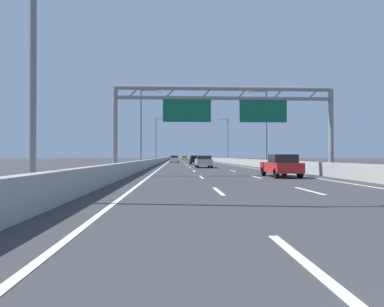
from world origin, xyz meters
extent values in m
plane|color=#38383A|center=(0.00, 100.00, 0.00)|extent=(260.00, 260.00, 0.00)
cube|color=white|center=(-1.80, 3.50, 0.01)|extent=(0.16, 3.00, 0.01)
cube|color=white|center=(-1.80, 12.50, 0.01)|extent=(0.16, 3.00, 0.01)
cube|color=white|center=(-1.80, 21.50, 0.01)|extent=(0.16, 3.00, 0.01)
cube|color=white|center=(-1.80, 30.50, 0.01)|extent=(0.16, 3.00, 0.01)
cube|color=white|center=(-1.80, 39.50, 0.01)|extent=(0.16, 3.00, 0.01)
cube|color=white|center=(-1.80, 48.50, 0.01)|extent=(0.16, 3.00, 0.01)
cube|color=white|center=(-1.80, 57.50, 0.01)|extent=(0.16, 3.00, 0.01)
cube|color=white|center=(-1.80, 66.50, 0.01)|extent=(0.16, 3.00, 0.01)
cube|color=white|center=(-1.80, 75.50, 0.01)|extent=(0.16, 3.00, 0.01)
cube|color=white|center=(-1.80, 84.50, 0.01)|extent=(0.16, 3.00, 0.01)
cube|color=white|center=(-1.80, 93.50, 0.01)|extent=(0.16, 3.00, 0.01)
cube|color=white|center=(-1.80, 102.50, 0.01)|extent=(0.16, 3.00, 0.01)
cube|color=white|center=(-1.80, 111.50, 0.01)|extent=(0.16, 3.00, 0.01)
cube|color=white|center=(-1.80, 120.50, 0.01)|extent=(0.16, 3.00, 0.01)
cube|color=white|center=(-1.80, 129.50, 0.01)|extent=(0.16, 3.00, 0.01)
cube|color=white|center=(-1.80, 138.50, 0.01)|extent=(0.16, 3.00, 0.01)
cube|color=white|center=(-1.80, 147.50, 0.01)|extent=(0.16, 3.00, 0.01)
cube|color=white|center=(-1.80, 156.50, 0.01)|extent=(0.16, 3.00, 0.01)
cube|color=white|center=(1.80, 12.50, 0.01)|extent=(0.16, 3.00, 0.01)
cube|color=white|center=(1.80, 21.50, 0.01)|extent=(0.16, 3.00, 0.01)
cube|color=white|center=(1.80, 30.50, 0.01)|extent=(0.16, 3.00, 0.01)
cube|color=white|center=(1.80, 39.50, 0.01)|extent=(0.16, 3.00, 0.01)
cube|color=white|center=(1.80, 48.50, 0.01)|extent=(0.16, 3.00, 0.01)
cube|color=white|center=(1.80, 57.50, 0.01)|extent=(0.16, 3.00, 0.01)
cube|color=white|center=(1.80, 66.50, 0.01)|extent=(0.16, 3.00, 0.01)
cube|color=white|center=(1.80, 75.50, 0.01)|extent=(0.16, 3.00, 0.01)
cube|color=white|center=(1.80, 84.50, 0.01)|extent=(0.16, 3.00, 0.01)
cube|color=white|center=(1.80, 93.50, 0.01)|extent=(0.16, 3.00, 0.01)
cube|color=white|center=(1.80, 102.50, 0.01)|extent=(0.16, 3.00, 0.01)
cube|color=white|center=(1.80, 111.50, 0.01)|extent=(0.16, 3.00, 0.01)
cube|color=white|center=(1.80, 120.50, 0.01)|extent=(0.16, 3.00, 0.01)
cube|color=white|center=(1.80, 129.50, 0.01)|extent=(0.16, 3.00, 0.01)
cube|color=white|center=(1.80, 138.50, 0.01)|extent=(0.16, 3.00, 0.01)
cube|color=white|center=(1.80, 147.50, 0.01)|extent=(0.16, 3.00, 0.01)
cube|color=white|center=(1.80, 156.50, 0.01)|extent=(0.16, 3.00, 0.01)
cube|color=white|center=(-5.25, 88.00, 0.01)|extent=(0.16, 176.00, 0.01)
cube|color=white|center=(5.25, 88.00, 0.01)|extent=(0.16, 176.00, 0.01)
cube|color=#9E9E99|center=(-6.90, 110.00, 0.47)|extent=(0.45, 220.00, 0.95)
cube|color=#9E9E99|center=(6.90, 110.00, 0.47)|extent=(0.45, 220.00, 0.95)
cylinder|color=gray|center=(-7.72, 23.37, 3.10)|extent=(0.36, 0.36, 6.20)
cylinder|color=gray|center=(7.72, 23.37, 3.10)|extent=(0.36, 0.36, 6.20)
cylinder|color=gray|center=(0.00, 23.37, 6.20)|extent=(15.45, 0.32, 0.32)
cylinder|color=gray|center=(0.00, 23.37, 5.50)|extent=(15.45, 0.26, 0.26)
cylinder|color=gray|center=(-6.44, 23.37, 5.85)|extent=(0.74, 0.10, 0.74)
cylinder|color=gray|center=(-3.86, 23.37, 5.85)|extent=(0.74, 0.10, 0.74)
cylinder|color=gray|center=(-1.29, 23.37, 5.85)|extent=(0.74, 0.10, 0.74)
cylinder|color=gray|center=(1.29, 23.37, 5.85)|extent=(0.74, 0.10, 0.74)
cylinder|color=gray|center=(3.86, 23.37, 5.85)|extent=(0.74, 0.10, 0.74)
cylinder|color=gray|center=(6.44, 23.37, 5.85)|extent=(0.74, 0.10, 0.74)
cube|color=#0F5B3D|center=(-2.68, 23.37, 4.60)|extent=(3.40, 0.12, 1.60)
cube|color=#0F5B3D|center=(2.77, 23.37, 4.60)|extent=(3.40, 0.12, 1.60)
cylinder|color=slate|center=(-7.70, 9.54, 4.75)|extent=(0.20, 0.20, 9.50)
cylinder|color=slate|center=(-7.70, 40.90, 4.75)|extent=(0.20, 0.20, 9.50)
cylinder|color=slate|center=(-6.60, 40.90, 9.35)|extent=(2.20, 0.12, 0.12)
cube|color=#F2EAC6|center=(-5.50, 40.90, 9.25)|extent=(0.56, 0.28, 0.20)
cylinder|color=slate|center=(7.70, 40.90, 4.75)|extent=(0.20, 0.20, 9.50)
cylinder|color=slate|center=(6.60, 40.90, 9.35)|extent=(2.20, 0.12, 0.12)
cube|color=#F2EAC6|center=(5.50, 40.90, 9.25)|extent=(0.56, 0.28, 0.20)
cylinder|color=slate|center=(-7.70, 72.27, 4.75)|extent=(0.20, 0.20, 9.50)
cylinder|color=slate|center=(-6.60, 72.27, 9.35)|extent=(2.20, 0.12, 0.12)
cube|color=#F2EAC6|center=(-5.50, 72.27, 9.25)|extent=(0.56, 0.28, 0.20)
cylinder|color=slate|center=(7.70, 72.27, 4.75)|extent=(0.20, 0.20, 9.50)
cylinder|color=slate|center=(6.60, 72.27, 9.35)|extent=(2.20, 0.12, 0.12)
cube|color=#F2EAC6|center=(5.50, 72.27, 9.25)|extent=(0.56, 0.28, 0.20)
cube|color=#A8ADB2|center=(-0.16, 40.04, 0.67)|extent=(1.82, 4.70, 0.69)
cube|color=black|center=(-0.16, 39.42, 1.22)|extent=(1.60, 2.09, 0.42)
cylinder|color=black|center=(-0.96, 41.84, 0.32)|extent=(0.22, 0.64, 0.64)
cylinder|color=black|center=(0.64, 41.84, 0.32)|extent=(0.22, 0.64, 0.64)
cylinder|color=black|center=(-0.96, 38.24, 0.32)|extent=(0.22, 0.64, 0.64)
cylinder|color=black|center=(0.64, 38.24, 0.32)|extent=(0.22, 0.64, 0.64)
cube|color=red|center=(3.46, 21.54, 0.64)|extent=(1.72, 4.17, 0.64)
cube|color=black|center=(3.46, 21.06, 1.22)|extent=(1.51, 1.70, 0.53)
cylinder|color=black|center=(2.71, 23.08, 0.32)|extent=(0.22, 0.64, 0.64)
cylinder|color=black|center=(4.21, 23.08, 0.32)|extent=(0.22, 0.64, 0.64)
cylinder|color=black|center=(2.71, 20.01, 0.32)|extent=(0.22, 0.64, 0.64)
cylinder|color=black|center=(4.21, 20.01, 0.32)|extent=(0.22, 0.64, 0.64)
cube|color=silver|center=(-3.79, 74.65, 0.67)|extent=(1.80, 4.61, 0.70)
cube|color=black|center=(-3.79, 74.18, 1.26)|extent=(1.59, 2.08, 0.48)
cylinder|color=black|center=(-4.58, 76.41, 0.32)|extent=(0.22, 0.64, 0.64)
cylinder|color=black|center=(-3.00, 76.41, 0.32)|extent=(0.22, 0.64, 0.64)
cylinder|color=black|center=(-4.58, 72.90, 0.32)|extent=(0.22, 0.64, 0.64)
cylinder|color=black|center=(-3.00, 72.90, 0.32)|extent=(0.22, 0.64, 0.64)
cube|color=black|center=(-0.14, 57.37, 0.64)|extent=(1.89, 4.35, 0.65)
cube|color=black|center=(-0.14, 57.07, 1.23)|extent=(1.67, 2.01, 0.52)
cylinder|color=black|center=(-0.97, 58.99, 0.32)|extent=(0.22, 0.64, 0.64)
cylinder|color=black|center=(0.70, 58.99, 0.32)|extent=(0.22, 0.64, 0.64)
cylinder|color=black|center=(-0.97, 55.74, 0.32)|extent=(0.22, 0.64, 0.64)
cylinder|color=black|center=(0.70, 55.74, 0.32)|extent=(0.22, 0.64, 0.64)
cube|color=#2347AD|center=(3.83, 110.32, 0.67)|extent=(1.76, 4.18, 0.70)
cube|color=black|center=(3.83, 109.91, 1.24)|extent=(1.55, 1.90, 0.43)
cylinder|color=black|center=(3.06, 111.86, 0.32)|extent=(0.22, 0.64, 0.64)
cylinder|color=black|center=(4.60, 111.86, 0.32)|extent=(0.22, 0.64, 0.64)
cylinder|color=black|center=(3.06, 108.79, 0.32)|extent=(0.22, 0.64, 0.64)
cylinder|color=black|center=(4.60, 108.79, 0.32)|extent=(0.22, 0.64, 0.64)
cube|color=yellow|center=(-0.20, 129.95, 0.63)|extent=(1.84, 4.27, 0.62)
cube|color=black|center=(-0.20, 129.74, 1.16)|extent=(1.62, 1.72, 0.44)
cylinder|color=black|center=(-1.01, 131.53, 0.32)|extent=(0.22, 0.64, 0.64)
cylinder|color=black|center=(0.61, 131.53, 0.32)|extent=(0.22, 0.64, 0.64)
cylinder|color=black|center=(-1.01, 128.37, 0.32)|extent=(0.22, 0.64, 0.64)
cylinder|color=black|center=(0.61, 128.37, 0.32)|extent=(0.22, 0.64, 0.64)
cube|color=orange|center=(-3.40, 132.45, 0.62)|extent=(1.74, 4.34, 0.60)
cube|color=black|center=(-3.40, 132.22, 1.18)|extent=(1.53, 1.95, 0.51)
cylinder|color=black|center=(-4.16, 134.07, 0.32)|extent=(0.22, 0.64, 0.64)
cylinder|color=black|center=(-2.64, 134.07, 0.32)|extent=(0.22, 0.64, 0.64)
cylinder|color=black|center=(-4.16, 130.83, 0.32)|extent=(0.22, 0.64, 0.64)
cylinder|color=black|center=(-2.64, 130.83, 0.32)|extent=(0.22, 0.64, 0.64)
camera|label=1|loc=(-3.46, -0.80, 1.37)|focal=32.05mm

